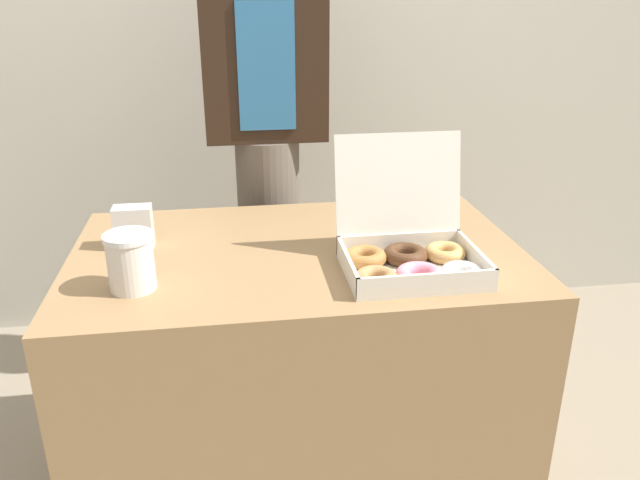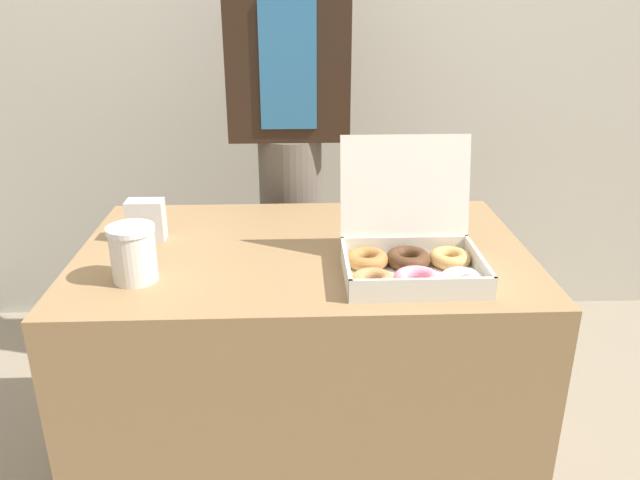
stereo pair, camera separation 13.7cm
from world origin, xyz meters
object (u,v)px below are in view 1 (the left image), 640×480
Objects in this scene: coffee_cup at (131,261)px; donut_box at (409,253)px; person_customer at (266,107)px; napkin_holder at (134,227)px.

donut_box is at bearing 0.76° from coffee_cup.
person_customer reaches higher than donut_box.
donut_box reaches higher than coffee_cup.
donut_box is at bearing -20.08° from napkin_holder.
coffee_cup is 1.20× the size of napkin_holder.
napkin_holder is (-0.63, 0.23, 0.01)m from donut_box.
coffee_cup is 0.07× the size of person_customer.
person_customer is at bearing 51.26° from napkin_holder.
donut_box is 0.76m from person_customer.
coffee_cup is at bearing -179.24° from donut_box.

